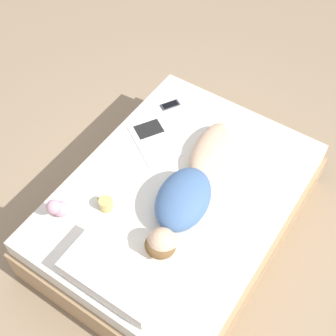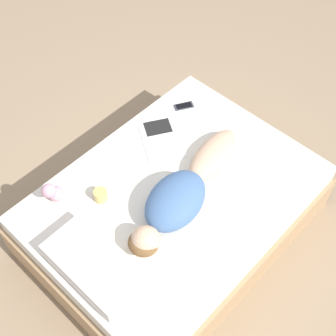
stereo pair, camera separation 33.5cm
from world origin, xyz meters
name	(u,v)px [view 1 (the left image)]	position (x,y,z in m)	size (l,w,h in m)	color
ground_plane	(177,226)	(0.00, 0.00, 0.00)	(12.00, 12.00, 0.00)	#9E8466
bed	(178,209)	(0.00, 0.00, 0.24)	(1.51, 2.02, 0.49)	tan
person	(187,192)	(-0.09, 0.04, 0.59)	(0.47, 1.27, 0.23)	#DBB28E
open_magazine	(155,139)	(0.41, -0.30, 0.50)	(0.55, 0.49, 0.01)	white
coffee_mug	(106,204)	(0.33, 0.39, 0.53)	(0.13, 0.10, 0.08)	tan
cell_phone	(170,105)	(0.52, -0.67, 0.50)	(0.14, 0.17, 0.01)	#333842
plush_toy	(58,208)	(0.56, 0.61, 0.58)	(0.12, 0.15, 0.18)	#DB9EB2
pillow	(115,275)	(-0.04, 0.77, 0.56)	(0.64, 0.34, 0.13)	white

